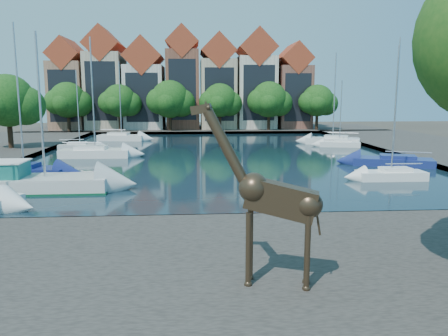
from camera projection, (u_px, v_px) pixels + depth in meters
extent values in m
plane|color=#38332B|center=(241.00, 223.00, 21.27)|extent=(160.00, 160.00, 0.00)
cube|color=black|center=(216.00, 155.00, 44.88)|extent=(38.00, 50.00, 0.08)
cube|color=#433F3A|center=(264.00, 277.00, 14.34)|extent=(50.00, 14.00, 0.50)
cube|color=#433F3A|center=(207.00, 129.00, 76.32)|extent=(60.00, 16.00, 0.50)
cube|color=#996D53|center=(71.00, 96.00, 73.80)|extent=(5.39, 9.00, 11.00)
cube|color=#A04520|center=(68.00, 55.00, 72.69)|extent=(5.44, 9.18, 5.44)
cube|color=black|center=(63.00, 96.00, 69.39)|extent=(4.40, 0.05, 8.25)
cube|color=#BAAC8F|center=(106.00, 91.00, 74.08)|extent=(5.88, 9.00, 12.50)
cube|color=#A04520|center=(104.00, 45.00, 72.83)|extent=(5.94, 9.18, 5.94)
cube|color=black|center=(101.00, 91.00, 69.68)|extent=(4.80, 0.05, 9.38)
cube|color=silver|center=(145.00, 97.00, 74.69)|extent=(6.37, 9.00, 10.50)
cube|color=#A04520|center=(144.00, 57.00, 73.59)|extent=(6.43, 9.18, 6.43)
cube|color=black|center=(142.00, 98.00, 70.29)|extent=(5.20, 0.05, 7.88)
cube|color=brown|center=(183.00, 90.00, 74.93)|extent=(5.39, 9.00, 13.00)
cube|color=#A04520|center=(182.00, 44.00, 73.65)|extent=(5.44, 9.18, 5.44)
cube|color=black|center=(182.00, 90.00, 70.52)|extent=(4.40, 0.05, 9.75)
cube|color=#C0AC89|center=(218.00, 94.00, 75.47)|extent=(5.88, 9.00, 11.50)
cube|color=#A04520|center=(218.00, 52.00, 74.29)|extent=(5.94, 9.18, 5.94)
cube|color=black|center=(219.00, 94.00, 71.06)|extent=(4.80, 0.05, 8.62)
cube|color=beige|center=(255.00, 93.00, 75.87)|extent=(6.37, 9.00, 12.00)
cube|color=#A04520|center=(256.00, 49.00, 74.64)|extent=(6.43, 9.18, 6.43)
cube|color=black|center=(259.00, 93.00, 71.46)|extent=(5.20, 0.05, 9.00)
cube|color=brown|center=(292.00, 97.00, 76.44)|extent=(5.39, 9.00, 10.50)
cube|color=#A04520|center=(293.00, 59.00, 75.37)|extent=(5.44, 9.18, 5.44)
cube|color=black|center=(298.00, 97.00, 72.03)|extent=(4.40, 0.05, 7.88)
cylinder|color=#332114|center=(69.00, 121.00, 69.10)|extent=(0.50, 0.50, 3.20)
sphere|color=#123C11|center=(68.00, 100.00, 68.56)|extent=(5.60, 5.60, 5.60)
sphere|color=#123C11|center=(79.00, 104.00, 69.06)|extent=(4.20, 4.20, 4.20)
sphere|color=#123C11|center=(57.00, 102.00, 68.10)|extent=(3.92, 3.92, 3.92)
cylinder|color=#332114|center=(120.00, 121.00, 69.65)|extent=(0.50, 0.50, 3.20)
sphere|color=#123C11|center=(119.00, 101.00, 69.12)|extent=(5.20, 5.20, 5.20)
sphere|color=#123C11|center=(130.00, 104.00, 69.61)|extent=(3.90, 3.90, 3.90)
sphere|color=#123C11|center=(110.00, 102.00, 68.68)|extent=(3.64, 3.64, 3.64)
cylinder|color=#332114|center=(170.00, 120.00, 70.19)|extent=(0.50, 0.50, 3.20)
sphere|color=#123C11|center=(170.00, 99.00, 69.63)|extent=(6.00, 6.00, 6.00)
sphere|color=#123C11|center=(181.00, 103.00, 70.15)|extent=(4.50, 4.50, 4.50)
sphere|color=#123C11|center=(159.00, 101.00, 69.17)|extent=(4.20, 4.20, 4.20)
cylinder|color=#332114|center=(220.00, 120.00, 70.74)|extent=(0.50, 0.50, 3.20)
sphere|color=#123C11|center=(220.00, 100.00, 70.21)|extent=(5.40, 5.40, 5.40)
sphere|color=#123C11|center=(230.00, 104.00, 70.70)|extent=(4.05, 4.05, 4.05)
sphere|color=#123C11|center=(211.00, 102.00, 69.76)|extent=(3.78, 3.78, 3.78)
cylinder|color=#332114|center=(269.00, 120.00, 71.29)|extent=(0.50, 0.50, 3.20)
sphere|color=#123C11|center=(269.00, 99.00, 70.74)|extent=(5.80, 5.80, 5.80)
sphere|color=#123C11|center=(279.00, 103.00, 71.25)|extent=(4.35, 4.35, 4.35)
sphere|color=#123C11|center=(260.00, 101.00, 70.28)|extent=(4.06, 4.06, 4.06)
cylinder|color=#332114|center=(317.00, 120.00, 71.84)|extent=(0.50, 0.50, 3.20)
sphere|color=#123C11|center=(317.00, 101.00, 71.31)|extent=(5.20, 5.20, 5.20)
sphere|color=#123C11|center=(326.00, 104.00, 71.80)|extent=(3.90, 3.90, 3.90)
sphere|color=#123C11|center=(309.00, 102.00, 70.86)|extent=(3.64, 3.64, 3.64)
cylinder|color=#332114|center=(10.00, 132.00, 46.95)|extent=(0.54, 0.54, 3.40)
sphere|color=#123C11|center=(8.00, 101.00, 46.39)|extent=(5.60, 5.60, 5.60)
sphere|color=#123C11|center=(25.00, 106.00, 46.89)|extent=(4.20, 4.20, 4.20)
cylinder|color=#3A2B1D|center=(248.00, 250.00, 12.98)|extent=(0.17, 0.17, 2.26)
cylinder|color=#3A2B1D|center=(250.00, 244.00, 13.44)|extent=(0.17, 0.17, 2.26)
cylinder|color=#3A2B1D|center=(307.00, 253.00, 12.68)|extent=(0.17, 0.17, 2.26)
cylinder|color=#3A2B1D|center=(307.00, 248.00, 13.14)|extent=(0.17, 0.17, 2.26)
cube|color=#3A2B1D|center=(281.00, 200.00, 12.80)|extent=(2.27, 1.11, 1.32)
cylinder|color=#3A2B1D|center=(227.00, 149.00, 12.84)|extent=(1.48, 0.67, 2.34)
cube|color=#3A2B1D|center=(201.00, 109.00, 12.78)|extent=(0.66, 0.34, 0.36)
cube|color=silver|center=(26.00, 182.00, 27.80)|extent=(10.49, 3.24, 1.17)
cylinder|color=#B2B2B7|center=(40.00, 106.00, 27.11)|extent=(0.14, 0.14, 9.02)
cube|color=navy|center=(24.00, 171.00, 32.72)|extent=(6.66, 3.06, 0.94)
cube|color=navy|center=(24.00, 167.00, 32.67)|extent=(2.99, 1.93, 0.52)
cylinder|color=#B2B2B7|center=(18.00, 97.00, 31.81)|extent=(0.13, 0.13, 10.49)
cube|color=white|center=(95.00, 152.00, 43.15)|extent=(6.81, 2.53, 1.02)
cube|color=white|center=(95.00, 149.00, 43.09)|extent=(2.99, 1.73, 0.57)
cylinder|color=#B2B2B7|center=(93.00, 94.00, 42.21)|extent=(0.14, 0.14, 10.76)
cube|color=silver|center=(80.00, 146.00, 48.84)|extent=(4.75, 2.09, 0.82)
cube|color=silver|center=(80.00, 144.00, 48.80)|extent=(2.12, 1.34, 0.45)
cylinder|color=#B2B2B7|center=(78.00, 108.00, 48.13)|extent=(0.11, 0.11, 8.10)
cube|color=silver|center=(122.00, 137.00, 58.89)|extent=(6.48, 3.28, 1.00)
cube|color=silver|center=(121.00, 134.00, 58.83)|extent=(2.94, 1.99, 0.56)
cylinder|color=#B2B2B7|center=(120.00, 99.00, 58.04)|extent=(0.13, 0.13, 9.65)
cube|color=white|center=(391.00, 174.00, 31.63)|extent=(4.86, 1.73, 0.82)
cube|color=white|center=(391.00, 171.00, 31.59)|extent=(2.13, 1.20, 0.45)
cylinder|color=#B2B2B7|center=(395.00, 110.00, 30.86)|extent=(0.11, 0.11, 8.87)
cube|color=navy|center=(392.00, 161.00, 37.99)|extent=(7.04, 4.39, 0.86)
cube|color=navy|center=(393.00, 157.00, 37.94)|extent=(3.28, 2.50, 0.48)
cylinder|color=#B2B2B7|center=(396.00, 99.00, 37.10)|extent=(0.11, 0.11, 10.18)
cube|color=white|center=(339.00, 143.00, 51.78)|extent=(4.87, 2.54, 0.80)
cube|color=white|center=(339.00, 141.00, 51.73)|extent=(2.22, 1.53, 0.45)
cylinder|color=#B2B2B7|center=(341.00, 111.00, 51.15)|extent=(0.11, 0.11, 7.13)
cube|color=silver|center=(333.00, 140.00, 54.27)|extent=(6.82, 4.55, 1.03)
cube|color=silver|center=(333.00, 138.00, 54.22)|extent=(3.21, 2.54, 0.57)
cylinder|color=#B2B2B7|center=(335.00, 96.00, 53.37)|extent=(0.14, 0.14, 10.31)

